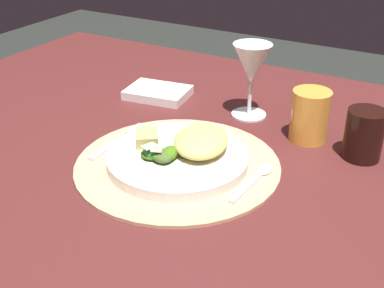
{
  "coord_description": "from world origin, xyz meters",
  "views": [
    {
      "loc": [
        0.36,
        -0.73,
        1.14
      ],
      "look_at": [
        -0.03,
        -0.04,
        0.72
      ],
      "focal_mm": 47.12,
      "sensor_mm": 36.0,
      "label": 1
    }
  ],
  "objects_px": {
    "spoon": "(257,177)",
    "amber_tumbler": "(310,116)",
    "dinner_plate": "(178,158)",
    "napkin": "(158,93)",
    "wine_glass": "(252,67)",
    "fork": "(115,143)",
    "dark_tumbler": "(364,134)",
    "dining_table": "(214,211)"
  },
  "relations": [
    {
      "from": "fork",
      "to": "spoon",
      "type": "xyz_separation_m",
      "value": [
        0.27,
        0.02,
        -0.0
      ]
    },
    {
      "from": "dark_tumbler",
      "to": "dinner_plate",
      "type": "bearing_deg",
      "value": -144.76
    },
    {
      "from": "dinner_plate",
      "to": "napkin",
      "type": "bearing_deg",
      "value": 129.21
    },
    {
      "from": "dark_tumbler",
      "to": "napkin",
      "type": "bearing_deg",
      "value": 173.24
    },
    {
      "from": "dining_table",
      "to": "dark_tumbler",
      "type": "relative_size",
      "value": 16.46
    },
    {
      "from": "dining_table",
      "to": "dinner_plate",
      "type": "distance_m",
      "value": 0.18
    },
    {
      "from": "amber_tumbler",
      "to": "spoon",
      "type": "bearing_deg",
      "value": -97.25
    },
    {
      "from": "dining_table",
      "to": "spoon",
      "type": "height_order",
      "value": "spoon"
    },
    {
      "from": "spoon",
      "to": "amber_tumbler",
      "type": "bearing_deg",
      "value": 82.75
    },
    {
      "from": "wine_glass",
      "to": "spoon",
      "type": "bearing_deg",
      "value": -63.05
    },
    {
      "from": "dining_table",
      "to": "dinner_plate",
      "type": "height_order",
      "value": "dinner_plate"
    },
    {
      "from": "spoon",
      "to": "dinner_plate",
      "type": "bearing_deg",
      "value": -170.55
    },
    {
      "from": "dining_table",
      "to": "fork",
      "type": "height_order",
      "value": "fork"
    },
    {
      "from": "dinner_plate",
      "to": "fork",
      "type": "xyz_separation_m",
      "value": [
        -0.14,
        0.0,
        -0.01
      ]
    },
    {
      "from": "fork",
      "to": "amber_tumbler",
      "type": "bearing_deg",
      "value": 34.6
    },
    {
      "from": "fork",
      "to": "dark_tumbler",
      "type": "bearing_deg",
      "value": 24.64
    },
    {
      "from": "spoon",
      "to": "wine_glass",
      "type": "relative_size",
      "value": 0.87
    },
    {
      "from": "napkin",
      "to": "amber_tumbler",
      "type": "bearing_deg",
      "value": -5.37
    },
    {
      "from": "fork",
      "to": "wine_glass",
      "type": "xyz_separation_m",
      "value": [
        0.16,
        0.25,
        0.1
      ]
    },
    {
      "from": "napkin",
      "to": "dark_tumbler",
      "type": "distance_m",
      "value": 0.47
    },
    {
      "from": "dinner_plate",
      "to": "fork",
      "type": "height_order",
      "value": "dinner_plate"
    },
    {
      "from": "napkin",
      "to": "wine_glass",
      "type": "relative_size",
      "value": 0.89
    },
    {
      "from": "dining_table",
      "to": "fork",
      "type": "xyz_separation_m",
      "value": [
        -0.16,
        -0.09,
        0.15
      ]
    },
    {
      "from": "wine_glass",
      "to": "amber_tumbler",
      "type": "distance_m",
      "value": 0.16
    },
    {
      "from": "spoon",
      "to": "dark_tumbler",
      "type": "bearing_deg",
      "value": 52.21
    },
    {
      "from": "spoon",
      "to": "dark_tumbler",
      "type": "relative_size",
      "value": 1.47
    },
    {
      "from": "dinner_plate",
      "to": "spoon",
      "type": "xyz_separation_m",
      "value": [
        0.14,
        0.02,
        -0.01
      ]
    },
    {
      "from": "wine_glass",
      "to": "dark_tumbler",
      "type": "xyz_separation_m",
      "value": [
        0.24,
        -0.06,
        -0.06
      ]
    },
    {
      "from": "wine_glass",
      "to": "dark_tumbler",
      "type": "height_order",
      "value": "wine_glass"
    },
    {
      "from": "dinner_plate",
      "to": "amber_tumbler",
      "type": "height_order",
      "value": "amber_tumbler"
    },
    {
      "from": "spoon",
      "to": "wine_glass",
      "type": "xyz_separation_m",
      "value": [
        -0.12,
        0.23,
        0.1
      ]
    },
    {
      "from": "fork",
      "to": "dining_table",
      "type": "bearing_deg",
      "value": 28.12
    },
    {
      "from": "wine_glass",
      "to": "amber_tumbler",
      "type": "relative_size",
      "value": 1.57
    },
    {
      "from": "dinner_plate",
      "to": "dark_tumbler",
      "type": "relative_size",
      "value": 2.69
    },
    {
      "from": "wine_glass",
      "to": "napkin",
      "type": "bearing_deg",
      "value": -177.6
    },
    {
      "from": "dining_table",
      "to": "napkin",
      "type": "xyz_separation_m",
      "value": [
        -0.23,
        0.15,
        0.15
      ]
    },
    {
      "from": "dinner_plate",
      "to": "napkin",
      "type": "height_order",
      "value": "dinner_plate"
    },
    {
      "from": "wine_glass",
      "to": "dinner_plate",
      "type": "bearing_deg",
      "value": -94.9
    },
    {
      "from": "wine_glass",
      "to": "amber_tumbler",
      "type": "height_order",
      "value": "wine_glass"
    },
    {
      "from": "spoon",
      "to": "amber_tumbler",
      "type": "relative_size",
      "value": 1.37
    },
    {
      "from": "wine_glass",
      "to": "fork",
      "type": "bearing_deg",
      "value": -122.44
    },
    {
      "from": "dining_table",
      "to": "napkin",
      "type": "bearing_deg",
      "value": 146.1
    }
  ]
}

